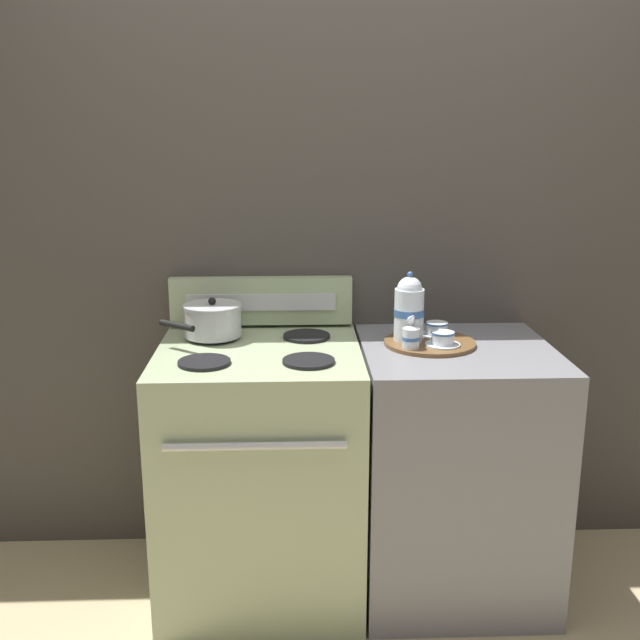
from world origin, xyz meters
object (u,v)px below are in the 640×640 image
at_px(saucepan, 212,320).
at_px(teacup_left, 443,339).
at_px(teacup_right, 437,329).
at_px(serving_tray, 430,343).
at_px(creamer_jug, 411,338).
at_px(teapot, 409,309).
at_px(stove, 261,471).

bearing_deg(saucepan, teacup_left, -11.36).
bearing_deg(teacup_right, serving_tray, -117.71).
bearing_deg(creamer_jug, teapot, 86.14).
distance_m(stove, teacup_right, 0.81).
bearing_deg(creamer_jug, serving_tray, 46.08).
bearing_deg(teapot, serving_tray, -8.28).
distance_m(teapot, teacup_right, 0.16).
bearing_deg(stove, serving_tray, 3.99).
bearing_deg(creamer_jug, stove, 175.33).
bearing_deg(serving_tray, teacup_left, -58.48).
relative_size(teapot, teacup_left, 2.03).
xyz_separation_m(serving_tray, teapot, (-0.07, 0.01, 0.12)).
xyz_separation_m(serving_tray, teacup_left, (0.03, -0.06, 0.03)).
bearing_deg(teacup_left, serving_tray, 121.52).
height_order(stove, teacup_left, teacup_left).
xyz_separation_m(saucepan, creamer_jug, (0.69, -0.19, -0.02)).
bearing_deg(teacup_right, teapot, -151.49).
height_order(stove, saucepan, saucepan).
bearing_deg(teacup_right, stove, -169.88).
bearing_deg(stove, teacup_left, -1.26).
bearing_deg(stove, teapot, 5.73).
height_order(teapot, teacup_right, teapot).
xyz_separation_m(teacup_left, teacup_right, (0.00, 0.13, 0.00)).
relative_size(teapot, creamer_jug, 3.53).
height_order(stove, creamer_jug, creamer_jug).
height_order(saucepan, teacup_left, saucepan).
relative_size(serving_tray, creamer_jug, 4.60).
bearing_deg(stove, teacup_right, 10.12).
height_order(teapot, creamer_jug, teapot).
bearing_deg(teacup_right, teacup_left, -91.64).
xyz_separation_m(serving_tray, creamer_jug, (-0.08, -0.08, 0.04)).
bearing_deg(teacup_left, stove, 178.74).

